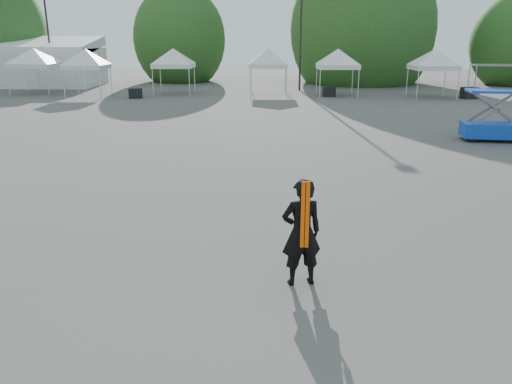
{
  "coord_description": "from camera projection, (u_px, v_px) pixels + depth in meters",
  "views": [
    {
      "loc": [
        0.61,
        -9.27,
        4.13
      ],
      "look_at": [
        0.36,
        -0.19,
        1.3
      ],
      "focal_mm": 35.0,
      "sensor_mm": 36.0,
      "label": 1
    }
  ],
  "objects": [
    {
      "name": "ground",
      "position": [
        239.0,
        250.0,
        10.09
      ],
      "size": [
        120.0,
        120.0,
        0.0
      ],
      "primitive_type": "plane",
      "color": "#474442",
      "rests_on": "ground"
    },
    {
      "name": "marquee",
      "position": [
        11.0,
        63.0,
        43.49
      ],
      "size": [
        15.0,
        6.25,
        4.23
      ],
      "color": "white",
      "rests_on": "ground"
    },
    {
      "name": "light_pole_west",
      "position": [
        46.0,
        16.0,
        41.3
      ],
      "size": [
        0.6,
        0.25,
        10.3
      ],
      "color": "black",
      "rests_on": "ground"
    },
    {
      "name": "light_pole_east",
      "position": [
        301.0,
        18.0,
        38.92
      ],
      "size": [
        0.6,
        0.25,
        9.8
      ],
      "color": "black",
      "rests_on": "ground"
    },
    {
      "name": "tree_mid_w",
      "position": [
        180.0,
        39.0,
        47.31
      ],
      "size": [
        4.16,
        4.16,
        6.33
      ],
      "color": "#382314",
      "rests_on": "ground"
    },
    {
      "name": "tree_mid_e",
      "position": [
        362.0,
        29.0,
        45.64
      ],
      "size": [
        5.12,
        5.12,
        7.79
      ],
      "color": "#382314",
      "rests_on": "ground"
    },
    {
      "name": "tent_b",
      "position": [
        33.0,
        52.0,
        37.19
      ],
      "size": [
        4.41,
        4.41,
        3.88
      ],
      "color": "silver",
      "rests_on": "ground"
    },
    {
      "name": "tent_c",
      "position": [
        85.0,
        53.0,
        35.56
      ],
      "size": [
        3.92,
        3.92,
        3.88
      ],
      "color": "silver",
      "rests_on": "ground"
    },
    {
      "name": "tent_d",
      "position": [
        173.0,
        52.0,
        36.8
      ],
      "size": [
        4.04,
        4.04,
        3.88
      ],
      "color": "silver",
      "rests_on": "ground"
    },
    {
      "name": "tent_e",
      "position": [
        268.0,
        52.0,
        36.81
      ],
      "size": [
        4.03,
        4.03,
        3.88
      ],
      "color": "silver",
      "rests_on": "ground"
    },
    {
      "name": "tent_f",
      "position": [
        338.0,
        53.0,
        35.82
      ],
      "size": [
        4.11,
        4.11,
        3.88
      ],
      "color": "silver",
      "rests_on": "ground"
    },
    {
      "name": "tent_g",
      "position": [
        435.0,
        53.0,
        34.66
      ],
      "size": [
        4.16,
        4.16,
        3.88
      ],
      "color": "silver",
      "rests_on": "ground"
    },
    {
      "name": "man",
      "position": [
        301.0,
        232.0,
        8.47
      ],
      "size": [
        0.78,
        0.61,
        1.91
      ],
      "rotation": [
        0.0,
        0.0,
        3.38
      ],
      "color": "black",
      "rests_on": "ground"
    },
    {
      "name": "scissor_lift",
      "position": [
        496.0,
        103.0,
        20.29
      ],
      "size": [
        2.51,
        1.47,
        3.08
      ],
      "rotation": [
        0.0,
        0.0,
        -0.12
      ],
      "color": "#0E51B9",
      "rests_on": "ground"
    },
    {
      "name": "crate_west",
      "position": [
        136.0,
        93.0,
        35.0
      ],
      "size": [
        0.96,
        0.79,
        0.68
      ],
      "primitive_type": "cube",
      "rotation": [
        0.0,
        0.0,
        0.13
      ],
      "color": "black",
      "rests_on": "ground"
    },
    {
      "name": "crate_mid",
      "position": [
        329.0,
        92.0,
        35.98
      ],
      "size": [
        0.92,
        0.75,
        0.67
      ],
      "primitive_type": "cube",
      "rotation": [
        0.0,
        0.0,
        0.1
      ],
      "color": "black",
      "rests_on": "ground"
    },
    {
      "name": "crate_east",
      "position": [
        469.0,
        93.0,
        34.77
      ],
      "size": [
        1.15,
        0.98,
        0.79
      ],
      "primitive_type": "cube",
      "rotation": [
        0.0,
        0.0,
        0.21
      ],
      "color": "black",
      "rests_on": "ground"
    }
  ]
}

